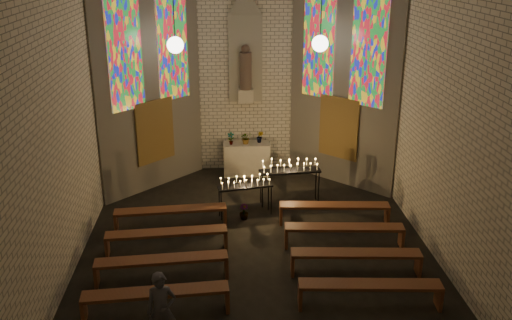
# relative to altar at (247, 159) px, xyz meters

# --- Properties ---
(floor) EXTENTS (12.00, 12.00, 0.00)m
(floor) POSITION_rel_altar_xyz_m (0.00, -5.45, -0.50)
(floor) COLOR black
(floor) RESTS_ON ground
(room) EXTENTS (8.22, 12.43, 7.00)m
(room) POSITION_rel_altar_xyz_m (-0.00, -2.08, 3.22)
(room) COLOR beige
(room) RESTS_ON ground
(altar) EXTENTS (1.40, 0.60, 1.00)m
(altar) POSITION_rel_altar_xyz_m (0.00, 0.00, 0.00)
(altar) COLOR beige
(altar) RESTS_ON ground
(flower_vase_left) EXTENTS (0.22, 0.16, 0.39)m
(flower_vase_left) POSITION_rel_altar_xyz_m (-0.48, -0.08, 0.69)
(flower_vase_left) COLOR #4C723F
(flower_vase_left) RESTS_ON altar
(flower_vase_center) EXTENTS (0.37, 0.33, 0.38)m
(flower_vase_center) POSITION_rel_altar_xyz_m (-0.01, -0.03, 0.69)
(flower_vase_center) COLOR #4C723F
(flower_vase_center) RESTS_ON altar
(flower_vase_right) EXTENTS (0.25, 0.23, 0.38)m
(flower_vase_right) POSITION_rel_altar_xyz_m (0.41, 0.05, 0.69)
(flower_vase_right) COLOR #4C723F
(flower_vase_right) RESTS_ON altar
(aisle_flower_pot) EXTENTS (0.24, 0.24, 0.41)m
(aisle_flower_pot) POSITION_rel_altar_xyz_m (-0.22, -3.11, -0.30)
(aisle_flower_pot) COLOR #4C723F
(aisle_flower_pot) RESTS_ON ground
(votive_stand_left) EXTENTS (1.45, 0.61, 1.04)m
(votive_stand_left) POSITION_rel_altar_xyz_m (-0.17, -2.89, 0.39)
(votive_stand_left) COLOR black
(votive_stand_left) RESTS_ON ground
(votive_stand_right) EXTENTS (1.67, 0.52, 1.21)m
(votive_stand_right) POSITION_rel_altar_xyz_m (1.06, -2.22, 0.54)
(votive_stand_right) COLOR black
(votive_stand_right) RESTS_ON ground
(pew_left_0) EXTENTS (2.77, 0.59, 0.53)m
(pew_left_0) POSITION_rel_altar_xyz_m (-2.05, -3.50, -0.07)
(pew_left_0) COLOR brown
(pew_left_0) RESTS_ON ground
(pew_right_0) EXTENTS (2.77, 0.59, 0.53)m
(pew_right_0) POSITION_rel_altar_xyz_m (2.05, -3.50, -0.07)
(pew_right_0) COLOR brown
(pew_right_0) RESTS_ON ground
(pew_left_1) EXTENTS (2.77, 0.59, 0.53)m
(pew_left_1) POSITION_rel_altar_xyz_m (-2.05, -4.70, -0.07)
(pew_left_1) COLOR brown
(pew_left_1) RESTS_ON ground
(pew_right_1) EXTENTS (2.77, 0.59, 0.53)m
(pew_right_1) POSITION_rel_altar_xyz_m (2.05, -4.70, -0.07)
(pew_right_1) COLOR brown
(pew_right_1) RESTS_ON ground
(pew_left_2) EXTENTS (2.77, 0.59, 0.53)m
(pew_left_2) POSITION_rel_altar_xyz_m (-2.05, -5.90, -0.07)
(pew_left_2) COLOR brown
(pew_left_2) RESTS_ON ground
(pew_right_2) EXTENTS (2.77, 0.59, 0.53)m
(pew_right_2) POSITION_rel_altar_xyz_m (2.05, -5.90, -0.07)
(pew_right_2) COLOR brown
(pew_right_2) RESTS_ON ground
(pew_left_3) EXTENTS (2.77, 0.59, 0.53)m
(pew_left_3) POSITION_rel_altar_xyz_m (-2.05, -7.10, -0.07)
(pew_left_3) COLOR brown
(pew_left_3) RESTS_ON ground
(pew_right_3) EXTENTS (2.77, 0.59, 0.53)m
(pew_right_3) POSITION_rel_altar_xyz_m (2.05, -7.10, -0.07)
(pew_right_3) COLOR brown
(pew_right_3) RESTS_ON ground
(visitor) EXTENTS (0.56, 0.40, 1.43)m
(visitor) POSITION_rel_altar_xyz_m (-1.85, -7.98, 0.21)
(visitor) COLOR #484852
(visitor) RESTS_ON ground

